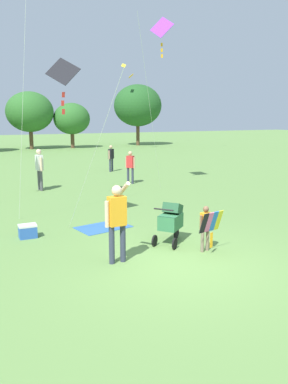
{
  "coord_description": "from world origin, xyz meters",
  "views": [
    {
      "loc": [
        -4.12,
        -6.76,
        3.12
      ],
      "look_at": [
        -0.22,
        1.57,
        1.3
      ],
      "focal_mm": 36.41,
      "sensor_mm": 36.0,
      "label": 1
    }
  ],
  "objects_px": {
    "person_adult_flyer": "(117,217)",
    "kite_adult_black": "(64,77)",
    "kite_blue_high": "(161,32)",
    "person_red_shirt": "(111,156)",
    "picnic_blanket": "(103,227)",
    "person_kid_running": "(130,165)",
    "stroller": "(171,219)",
    "cooler_box": "(28,231)",
    "person_sitting_far": "(39,166)",
    "child_with_butterfly_kite": "(206,224)"
  },
  "relations": [
    {
      "from": "person_kid_running",
      "to": "picnic_blanket",
      "type": "xyz_separation_m",
      "value": [
        -3.54,
        -6.32,
        -0.88
      ]
    },
    {
      "from": "kite_blue_high",
      "to": "picnic_blanket",
      "type": "xyz_separation_m",
      "value": [
        -4.23,
        -4.67,
        -6.4
      ]
    },
    {
      "from": "person_adult_flyer",
      "to": "person_kid_running",
      "type": "xyz_separation_m",
      "value": [
        4.14,
        8.97,
        -0.13
      ]
    },
    {
      "from": "person_red_shirt",
      "to": "cooler_box",
      "type": "relative_size",
      "value": 3.29
    },
    {
      "from": "person_adult_flyer",
      "to": "kite_adult_black",
      "type": "relative_size",
      "value": 0.38
    },
    {
      "from": "kite_adult_black",
      "to": "person_kid_running",
      "type": "distance_m",
      "value": 8.1
    },
    {
      "from": "child_with_butterfly_kite",
      "to": "person_adult_flyer",
      "type": "xyz_separation_m",
      "value": [
        -2.11,
        0.23,
        0.37
      ]
    },
    {
      "from": "stroller",
      "to": "person_kid_running",
      "type": "bearing_deg",
      "value": 73.46
    },
    {
      "from": "person_red_shirt",
      "to": "child_with_butterfly_kite",
      "type": "bearing_deg",
      "value": -101.07
    },
    {
      "from": "stroller",
      "to": "cooler_box",
      "type": "relative_size",
      "value": 2.3
    },
    {
      "from": "kite_adult_black",
      "to": "picnic_blanket",
      "type": "bearing_deg",
      "value": -20.36
    },
    {
      "from": "person_adult_flyer",
      "to": "kite_adult_black",
      "type": "bearing_deg",
      "value": 95.19
    },
    {
      "from": "picnic_blanket",
      "to": "cooler_box",
      "type": "xyz_separation_m",
      "value": [
        -2.08,
        -0.06,
        0.17
      ]
    },
    {
      "from": "person_red_shirt",
      "to": "cooler_box",
      "type": "height_order",
      "value": "person_red_shirt"
    },
    {
      "from": "stroller",
      "to": "person_sitting_far",
      "type": "distance_m",
      "value": 8.56
    },
    {
      "from": "kite_blue_high",
      "to": "person_red_shirt",
      "type": "bearing_deg",
      "value": 91.24
    },
    {
      "from": "kite_blue_high",
      "to": "kite_adult_black",
      "type": "bearing_deg",
      "value": -139.6
    },
    {
      "from": "child_with_butterfly_kite",
      "to": "person_kid_running",
      "type": "xyz_separation_m",
      "value": [
        2.03,
        9.21,
        0.24
      ]
    },
    {
      "from": "kite_adult_black",
      "to": "kite_blue_high",
      "type": "distance_m",
      "value": 7.09
    },
    {
      "from": "picnic_blanket",
      "to": "person_red_shirt",
      "type": "bearing_deg",
      "value": 68.44
    },
    {
      "from": "child_with_butterfly_kite",
      "to": "person_sitting_far",
      "type": "bearing_deg",
      "value": 102.57
    },
    {
      "from": "person_kid_running",
      "to": "cooler_box",
      "type": "distance_m",
      "value": 8.53
    },
    {
      "from": "person_sitting_far",
      "to": "picnic_blanket",
      "type": "bearing_deg",
      "value": -84.98
    },
    {
      "from": "child_with_butterfly_kite",
      "to": "cooler_box",
      "type": "relative_size",
      "value": 2.41
    },
    {
      "from": "stroller",
      "to": "person_red_shirt",
      "type": "height_order",
      "value": "person_red_shirt"
    },
    {
      "from": "kite_blue_high",
      "to": "person_red_shirt",
      "type": "distance_m",
      "value": 7.97
    },
    {
      "from": "child_with_butterfly_kite",
      "to": "picnic_blanket",
      "type": "bearing_deg",
      "value": 117.57
    },
    {
      "from": "person_adult_flyer",
      "to": "cooler_box",
      "type": "height_order",
      "value": "person_adult_flyer"
    },
    {
      "from": "person_kid_running",
      "to": "cooler_box",
      "type": "height_order",
      "value": "person_kid_running"
    },
    {
      "from": "kite_blue_high",
      "to": "picnic_blanket",
      "type": "height_order",
      "value": "kite_blue_high"
    },
    {
      "from": "kite_adult_black",
      "to": "person_kid_running",
      "type": "height_order",
      "value": "kite_adult_black"
    },
    {
      "from": "stroller",
      "to": "cooler_box",
      "type": "bearing_deg",
      "value": 148.28
    },
    {
      "from": "kite_adult_black",
      "to": "person_red_shirt",
      "type": "distance_m",
      "value": 11.69
    },
    {
      "from": "person_sitting_far",
      "to": "picnic_blanket",
      "type": "height_order",
      "value": "person_sitting_far"
    },
    {
      "from": "person_adult_flyer",
      "to": "kite_blue_high",
      "type": "relative_size",
      "value": 0.25
    },
    {
      "from": "kite_adult_black",
      "to": "picnic_blanket",
      "type": "xyz_separation_m",
      "value": [
        0.87,
        -0.32,
        -4.08
      ]
    },
    {
      "from": "kite_adult_black",
      "to": "kite_blue_high",
      "type": "bearing_deg",
      "value": 40.4
    },
    {
      "from": "kite_blue_high",
      "to": "picnic_blanket",
      "type": "distance_m",
      "value": 8.98
    },
    {
      "from": "stroller",
      "to": "kite_blue_high",
      "type": "height_order",
      "value": "kite_blue_high"
    },
    {
      "from": "person_adult_flyer",
      "to": "person_kid_running",
      "type": "height_order",
      "value": "person_adult_flyer"
    },
    {
      "from": "person_adult_flyer",
      "to": "kite_blue_high",
      "type": "bearing_deg",
      "value": 56.56
    },
    {
      "from": "kite_adult_black",
      "to": "cooler_box",
      "type": "distance_m",
      "value": 4.11
    },
    {
      "from": "person_adult_flyer",
      "to": "person_red_shirt",
      "type": "height_order",
      "value": "person_adult_flyer"
    },
    {
      "from": "person_adult_flyer",
      "to": "cooler_box",
      "type": "xyz_separation_m",
      "value": [
        -1.47,
        2.6,
        -0.84
      ]
    },
    {
      "from": "stroller",
      "to": "person_red_shirt",
      "type": "bearing_deg",
      "value": 76.22
    },
    {
      "from": "person_red_shirt",
      "to": "cooler_box",
      "type": "bearing_deg",
      "value": -120.6
    },
    {
      "from": "person_sitting_far",
      "to": "picnic_blanket",
      "type": "xyz_separation_m",
      "value": [
        0.56,
        -6.39,
        -1.02
      ]
    },
    {
      "from": "person_adult_flyer",
      "to": "stroller",
      "type": "relative_size",
      "value": 1.71
    },
    {
      "from": "person_sitting_far",
      "to": "picnic_blanket",
      "type": "relative_size",
      "value": 1.21
    },
    {
      "from": "person_kid_running",
      "to": "child_with_butterfly_kite",
      "type": "bearing_deg",
      "value": -102.43
    }
  ]
}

